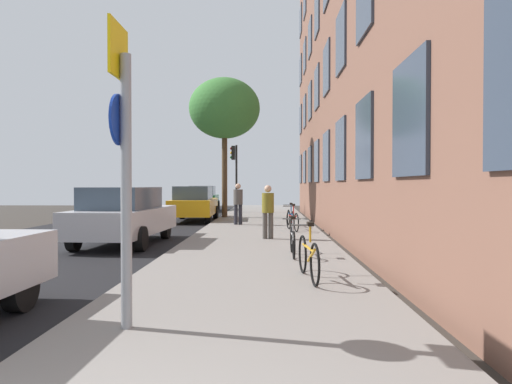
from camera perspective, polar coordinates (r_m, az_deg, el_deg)
ground_plane at (r=17.08m, az=-11.36°, el=-4.82°), size 41.80×41.80×0.00m
road_asphalt at (r=17.66m, az=-18.04°, el=-4.65°), size 7.00×38.00×0.01m
sidewalk at (r=16.66m, az=0.50°, el=-4.74°), size 4.20×38.00×0.12m
sign_post at (r=5.24m, az=-16.11°, el=4.19°), size 0.16×0.60×3.34m
traffic_light at (r=26.63m, az=-2.66°, el=3.20°), size 0.43×0.24×3.88m
tree_near at (r=22.79m, az=-3.93°, el=10.27°), size 3.46×3.46×6.79m
bicycle_0 at (r=7.76m, az=6.52°, el=-7.99°), size 0.42×1.76×0.97m
bicycle_1 at (r=10.28m, az=4.58°, el=-5.99°), size 0.42×1.60×0.89m
bicycle_2 at (r=15.89m, az=4.55°, el=-3.50°), size 0.49×1.68×0.93m
bicycle_3 at (r=17.45m, az=4.31°, el=-3.14°), size 0.42×1.66×0.90m
pedestrian_0 at (r=13.40m, az=1.49°, el=-2.02°), size 0.50×0.50×1.57m
pedestrian_1 at (r=18.21m, az=-2.24°, el=-1.14°), size 0.50×0.50×1.63m
car_1 at (r=13.50m, az=-16.09°, el=-2.76°), size 2.09×4.48×1.62m
car_2 at (r=21.47m, az=-7.69°, el=-1.39°), size 1.99×4.52×1.62m
car_3 at (r=29.83m, az=-6.59°, el=-0.76°), size 1.94×4.05×1.62m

